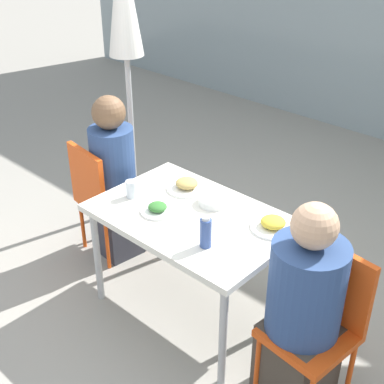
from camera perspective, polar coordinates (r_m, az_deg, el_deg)
ground_plane at (r=3.54m, az=-0.00°, el=-12.37°), size 24.00×24.00×0.00m
dining_table at (r=3.14m, az=-0.00°, el=-3.44°), size 1.16×0.77×0.72m
chair_left at (r=3.80m, az=-9.61°, el=-0.11°), size 0.45×0.45×0.87m
person_left at (r=3.76m, az=-8.28°, el=1.08°), size 0.30×0.30×1.22m
chair_right at (r=2.82m, az=13.51°, el=-12.75°), size 0.44×0.44×0.87m
person_right at (r=2.76m, az=11.74°, el=-12.49°), size 0.37×0.37×1.17m
closed_umbrella at (r=4.02m, az=-7.19°, el=17.69°), size 0.36×0.36×2.19m
plate_0 at (r=3.00m, az=8.63°, el=-3.44°), size 0.25×0.25×0.07m
plate_1 at (r=3.12m, az=-3.70°, el=-1.82°), size 0.20×0.20×0.06m
plate_2 at (r=3.35m, az=-0.56°, el=0.72°), size 0.26×0.26×0.07m
bottle at (r=2.79m, az=1.47°, el=-4.32°), size 0.06×0.06×0.18m
drinking_cup at (r=3.27m, az=-6.49°, el=0.32°), size 0.07×0.07×0.11m
salad_bowl at (r=3.19m, az=2.34°, el=-0.90°), size 0.19×0.19×0.05m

